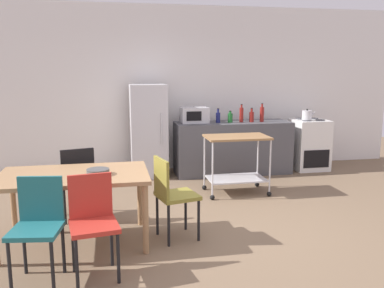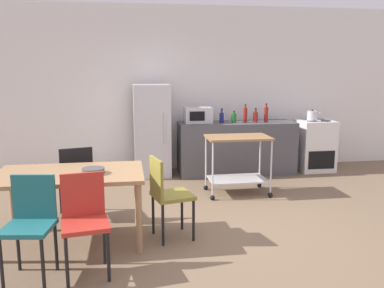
{
  "view_description": "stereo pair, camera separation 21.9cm",
  "coord_description": "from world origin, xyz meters",
  "px_view_note": "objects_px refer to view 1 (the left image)",
  "views": [
    {
      "loc": [
        -1.17,
        -4.17,
        1.8
      ],
      "look_at": [
        -0.1,
        1.2,
        0.8
      ],
      "focal_mm": 38.53,
      "sensor_mm": 36.0,
      "label": 1
    },
    {
      "loc": [
        -0.95,
        -4.21,
        1.8
      ],
      "look_at": [
        -0.1,
        1.2,
        0.8
      ],
      "focal_mm": 38.53,
      "sensor_mm": 36.0,
      "label": 2
    }
  ],
  "objects_px": {
    "chair_black": "(77,178)",
    "bottle_olive_oil": "(252,116)",
    "refrigerator": "(148,131)",
    "microwave": "(194,115)",
    "bottle_soy_sauce": "(241,114)",
    "chair_olive": "(172,192)",
    "chair_teal": "(38,222)",
    "dining_table": "(74,181)",
    "kitchen_cart": "(237,155)",
    "fruit_bowl": "(98,172)",
    "stove_oven": "(309,144)",
    "bottle_wine": "(218,117)",
    "chair_red": "(93,218)",
    "bottle_soda": "(262,114)",
    "bottle_sparkling_water": "(230,118)",
    "kettle": "(307,115)"
  },
  "relations": [
    {
      "from": "dining_table",
      "to": "chair_teal",
      "type": "height_order",
      "value": "chair_teal"
    },
    {
      "from": "chair_black",
      "to": "bottle_olive_oil",
      "type": "relative_size",
      "value": 3.65
    },
    {
      "from": "chair_teal",
      "to": "bottle_olive_oil",
      "type": "height_order",
      "value": "bottle_olive_oil"
    },
    {
      "from": "bottle_olive_oil",
      "to": "chair_red",
      "type": "bearing_deg",
      "value": -128.65
    },
    {
      "from": "microwave",
      "to": "fruit_bowl",
      "type": "distance_m",
      "value": 3.11
    },
    {
      "from": "microwave",
      "to": "bottle_olive_oil",
      "type": "bearing_deg",
      "value": -6.64
    },
    {
      "from": "stove_oven",
      "to": "bottle_soy_sauce",
      "type": "distance_m",
      "value": 1.43
    },
    {
      "from": "chair_teal",
      "to": "bottle_soy_sauce",
      "type": "relative_size",
      "value": 2.87
    },
    {
      "from": "chair_olive",
      "to": "chair_teal",
      "type": "xyz_separation_m",
      "value": [
        -1.24,
        -0.64,
        0.0
      ]
    },
    {
      "from": "chair_black",
      "to": "fruit_bowl",
      "type": "relative_size",
      "value": 3.91
    },
    {
      "from": "kitchen_cart",
      "to": "bottle_soda",
      "type": "bearing_deg",
      "value": 54.43
    },
    {
      "from": "kitchen_cart",
      "to": "bottle_olive_oil",
      "type": "height_order",
      "value": "bottle_olive_oil"
    },
    {
      "from": "chair_olive",
      "to": "bottle_wine",
      "type": "xyz_separation_m",
      "value": [
        1.18,
        2.59,
        0.48
      ]
    },
    {
      "from": "chair_olive",
      "to": "fruit_bowl",
      "type": "height_order",
      "value": "chair_olive"
    },
    {
      "from": "stove_oven",
      "to": "microwave",
      "type": "distance_m",
      "value": 2.2
    },
    {
      "from": "bottle_wine",
      "to": "kettle",
      "type": "distance_m",
      "value": 1.61
    },
    {
      "from": "bottle_soda",
      "to": "chair_olive",
      "type": "bearing_deg",
      "value": -127.39
    },
    {
      "from": "microwave",
      "to": "bottle_wine",
      "type": "bearing_deg",
      "value": -12.57
    },
    {
      "from": "chair_black",
      "to": "microwave",
      "type": "height_order",
      "value": "microwave"
    },
    {
      "from": "bottle_sparkling_water",
      "to": "kettle",
      "type": "height_order",
      "value": "kettle"
    },
    {
      "from": "kitchen_cart",
      "to": "bottle_olive_oil",
      "type": "xyz_separation_m",
      "value": [
        0.61,
        1.11,
        0.42
      ]
    },
    {
      "from": "dining_table",
      "to": "stove_oven",
      "type": "bearing_deg",
      "value": 33.3
    },
    {
      "from": "refrigerator",
      "to": "kettle",
      "type": "xyz_separation_m",
      "value": [
        2.78,
        -0.18,
        0.23
      ]
    },
    {
      "from": "dining_table",
      "to": "kitchen_cart",
      "type": "height_order",
      "value": "kitchen_cart"
    },
    {
      "from": "dining_table",
      "to": "kitchen_cart",
      "type": "distance_m",
      "value": 2.57
    },
    {
      "from": "dining_table",
      "to": "bottle_wine",
      "type": "height_order",
      "value": "bottle_wine"
    },
    {
      "from": "microwave",
      "to": "bottle_soy_sauce",
      "type": "distance_m",
      "value": 0.81
    },
    {
      "from": "chair_olive",
      "to": "chair_black",
      "type": "height_order",
      "value": "same"
    },
    {
      "from": "chair_black",
      "to": "fruit_bowl",
      "type": "height_order",
      "value": "chair_black"
    },
    {
      "from": "chair_black",
      "to": "refrigerator",
      "type": "bearing_deg",
      "value": -132.57
    },
    {
      "from": "kitchen_cart",
      "to": "dining_table",
      "type": "bearing_deg",
      "value": -147.49
    },
    {
      "from": "chair_teal",
      "to": "microwave",
      "type": "xyz_separation_m",
      "value": [
        2.03,
        3.32,
        0.51
      ]
    },
    {
      "from": "chair_olive",
      "to": "stove_oven",
      "type": "distance_m",
      "value": 3.93
    },
    {
      "from": "chair_black",
      "to": "bottle_olive_oil",
      "type": "xyz_separation_m",
      "value": [
        2.8,
        1.77,
        0.48
      ]
    },
    {
      "from": "bottle_soda",
      "to": "fruit_bowl",
      "type": "bearing_deg",
      "value": -136.55
    },
    {
      "from": "dining_table",
      "to": "chair_teal",
      "type": "bearing_deg",
      "value": -109.03
    },
    {
      "from": "chair_olive",
      "to": "refrigerator",
      "type": "relative_size",
      "value": 0.57
    },
    {
      "from": "chair_teal",
      "to": "chair_red",
      "type": "bearing_deg",
      "value": 8.67
    },
    {
      "from": "refrigerator",
      "to": "bottle_soda",
      "type": "height_order",
      "value": "refrigerator"
    },
    {
      "from": "stove_oven",
      "to": "kitchen_cart",
      "type": "height_order",
      "value": "stove_oven"
    },
    {
      "from": "stove_oven",
      "to": "bottle_soda",
      "type": "xyz_separation_m",
      "value": [
        -0.95,
        -0.08,
        0.58
      ]
    },
    {
      "from": "fruit_bowl",
      "to": "bottle_soda",
      "type": "bearing_deg",
      "value": 43.45
    },
    {
      "from": "chair_black",
      "to": "kitchen_cart",
      "type": "height_order",
      "value": "chair_black"
    },
    {
      "from": "microwave",
      "to": "bottle_sparkling_water",
      "type": "bearing_deg",
      "value": -10.1
    },
    {
      "from": "kitchen_cart",
      "to": "bottle_sparkling_water",
      "type": "xyz_separation_m",
      "value": [
        0.23,
        1.12,
        0.41
      ]
    },
    {
      "from": "stove_oven",
      "to": "bottle_soy_sauce",
      "type": "height_order",
      "value": "bottle_soy_sauce"
    },
    {
      "from": "bottle_soy_sauce",
      "to": "bottle_soda",
      "type": "bearing_deg",
      "value": -5.24
    },
    {
      "from": "dining_table",
      "to": "fruit_bowl",
      "type": "relative_size",
      "value": 6.59
    },
    {
      "from": "stove_oven",
      "to": "chair_teal",
      "type": "bearing_deg",
      "value": -141.68
    },
    {
      "from": "chair_red",
      "to": "bottle_wine",
      "type": "distance_m",
      "value": 3.82
    }
  ]
}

